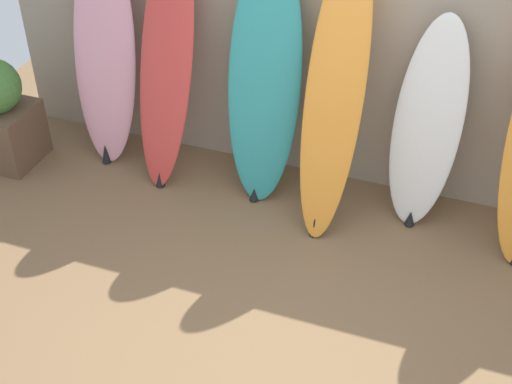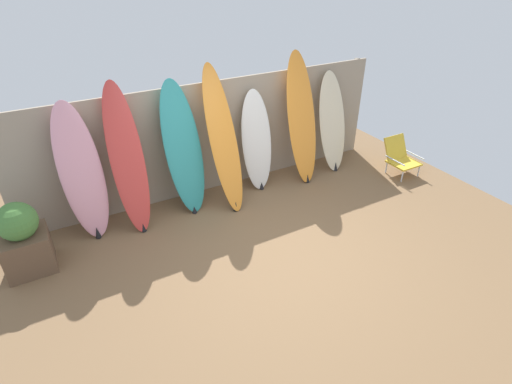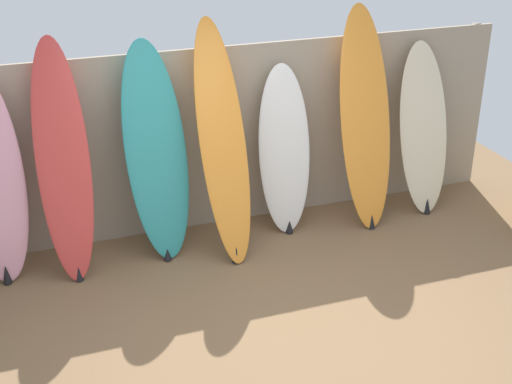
# 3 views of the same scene
# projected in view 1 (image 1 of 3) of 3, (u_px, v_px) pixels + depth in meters

# --- Properties ---
(ground) EXTENTS (7.68, 7.68, 0.00)m
(ground) POSITION_uv_depth(u_px,v_px,m) (273.00, 345.00, 4.63)
(ground) COLOR brown
(fence_back) EXTENTS (6.08, 0.11, 1.80)m
(fence_back) POSITION_uv_depth(u_px,v_px,m) (356.00, 83.00, 5.59)
(fence_back) COLOR gray
(fence_back) RESTS_ON ground
(surfboard_pink_0) EXTENTS (0.59, 0.52, 1.90)m
(surfboard_pink_0) POSITION_uv_depth(u_px,v_px,m) (105.00, 56.00, 5.88)
(surfboard_pink_0) COLOR pink
(surfboard_pink_0) RESTS_ON ground
(surfboard_red_1) EXTENTS (0.48, 0.70, 2.05)m
(surfboard_red_1) POSITION_uv_depth(u_px,v_px,m) (166.00, 63.00, 5.62)
(surfboard_red_1) COLOR #D13D38
(surfboard_red_1) RESTS_ON ground
(surfboard_teal_2) EXTENTS (0.64, 0.63, 1.98)m
(surfboard_teal_2) POSITION_uv_depth(u_px,v_px,m) (264.00, 81.00, 5.44)
(surfboard_teal_2) COLOR teal
(surfboard_teal_2) RESTS_ON ground
(surfboard_orange_3) EXTENTS (0.47, 0.87, 2.11)m
(surfboard_orange_3) POSITION_uv_depth(u_px,v_px,m) (334.00, 96.00, 5.15)
(surfboard_orange_3) COLOR orange
(surfboard_orange_3) RESTS_ON ground
(surfboard_white_4) EXTENTS (0.55, 0.47, 1.64)m
(surfboard_white_4) POSITION_uv_depth(u_px,v_px,m) (427.00, 126.00, 5.25)
(surfboard_white_4) COLOR white
(surfboard_white_4) RESTS_ON ground
(planter_box) EXTENTS (0.55, 0.52, 0.96)m
(planter_box) POSITION_uv_depth(u_px,v_px,m) (0.00, 115.00, 6.07)
(planter_box) COLOR brown
(planter_box) RESTS_ON ground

